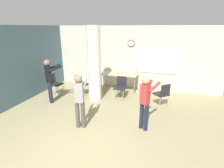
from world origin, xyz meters
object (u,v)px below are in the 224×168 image
bottle_on_table (118,71)px  chair_table_front (121,86)px  chair_by_left_wall (55,83)px  person_playing_side (145,99)px  chair_mid_room (162,93)px  person_playing_front (79,97)px  person_watching_back (49,78)px  chair_near_pillar (81,83)px  folding_table (119,75)px

bottle_on_table → chair_table_front: bottle_on_table is taller
chair_by_left_wall → person_playing_side: 4.25m
chair_mid_room → person_playing_front: 3.02m
chair_table_front → chair_mid_room: bearing=-11.5°
chair_mid_room → chair_by_left_wall: size_ratio=1.00×
chair_by_left_wall → bottle_on_table: bearing=28.6°
chair_table_front → chair_by_left_wall: 2.77m
person_watching_back → chair_by_left_wall: bearing=113.4°
chair_near_pillar → chair_by_left_wall: bearing=-167.7°
chair_mid_room → chair_by_left_wall: 4.35m
chair_by_left_wall → person_playing_side: (3.93, -1.58, 0.39)m
chair_mid_room → chair_table_front: same height
chair_by_left_wall → chair_table_front: bearing=8.1°
bottle_on_table → chair_table_front: 1.04m
person_playing_side → person_watching_back: bearing=167.2°
bottle_on_table → person_watching_back: person_watching_back is taller
chair_by_left_wall → chair_near_pillar: same height
chair_mid_room → person_watching_back: person_watching_back is taller
chair_table_front → person_playing_front: 2.49m
folding_table → person_playing_side: (1.48, -2.88, 0.19)m
person_playing_side → person_watching_back: person_watching_back is taller
chair_table_front → person_playing_side: person_playing_side is taller
chair_table_front → chair_near_pillar: size_ratio=1.00×
folding_table → person_playing_front: size_ratio=1.04×
chair_mid_room → chair_table_front: (-1.61, 0.33, 0.00)m
folding_table → person_watching_back: (-2.11, -2.06, 0.24)m
folding_table → chair_table_front: size_ratio=1.84×
chair_mid_room → person_watching_back: 4.13m
person_playing_side → person_playing_front: size_ratio=0.99×
chair_near_pillar → person_playing_front: (1.09, -2.25, 0.40)m
bottle_on_table → chair_mid_room: bottle_on_table is taller
chair_mid_room → chair_table_front: bearing=168.5°
folding_table → chair_mid_room: 2.28m
person_playing_side → person_playing_front: bearing=-166.2°
chair_near_pillar → person_playing_front: 2.53m
chair_by_left_wall → chair_near_pillar: (1.10, 0.24, 0.00)m
chair_table_front → chair_by_left_wall: (-2.74, -0.39, 0.00)m
person_watching_back → folding_table: bearing=44.3°
chair_by_left_wall → chair_near_pillar: 1.13m
chair_mid_room → chair_near_pillar: same height
chair_mid_room → folding_table: bearing=147.2°
person_playing_front → chair_mid_room: bearing=43.9°
folding_table → bottle_on_table: bottle_on_table is taller
folding_table → person_playing_side: bearing=-62.7°
chair_by_left_wall → person_playing_front: bearing=-42.5°
folding_table → chair_by_left_wall: size_ratio=1.84×
chair_by_left_wall → person_watching_back: size_ratio=0.53×
chair_by_left_wall → person_watching_back: (0.33, -0.76, 0.45)m
folding_table → person_watching_back: bearing=-135.7°
folding_table → chair_by_left_wall: chair_by_left_wall is taller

